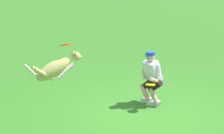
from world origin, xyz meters
name	(u,v)px	position (x,y,z in m)	size (l,w,h in m)	color
ground_plane	(148,114)	(0.00, 0.00, 0.00)	(60.00, 60.00, 0.00)	#317321
person	(151,76)	(-0.25, -0.58, 0.70)	(0.54, 0.71, 1.29)	silver
dog	(56,68)	(2.05, 1.14, 1.51)	(1.04, 0.48, 0.54)	tan
frisbee_flying	(66,44)	(1.84, 1.03, 1.90)	(0.23, 0.23, 0.02)	#E05710
frisbee_held	(150,85)	(-0.12, -0.22, 0.61)	(0.23, 0.23, 0.02)	yellow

